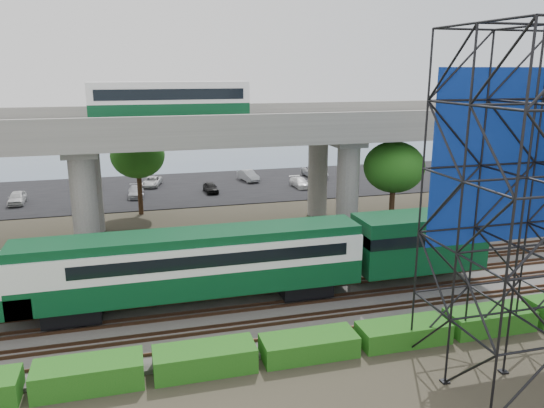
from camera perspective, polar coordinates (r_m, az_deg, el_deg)
name	(u,v)px	position (r m, az deg, el deg)	size (l,w,h in m)	color
ground	(266,318)	(29.88, -0.62, -12.19)	(140.00, 140.00, 0.00)	#474233
ballast_bed	(258,302)	(31.59, -1.55, -10.46)	(90.00, 12.00, 0.20)	slate
service_road	(230,255)	(39.31, -4.49, -5.49)	(90.00, 5.00, 0.08)	black
parking_lot	(192,188)	(61.71, -8.58, 1.73)	(90.00, 18.00, 0.08)	black
harbor_water	(175,158)	(83.23, -10.39, 4.89)	(140.00, 40.00, 0.03)	#495B78
rail_tracks	(258,299)	(31.51, -1.55, -10.16)	(90.00, 9.52, 0.16)	#472D1E
commuter_train	(231,259)	(30.23, -4.44, -5.96)	(29.30, 3.06, 4.30)	black
overpass	(212,135)	(42.68, -6.43, 7.35)	(80.00, 12.00, 12.40)	#9E9B93
hedge_strip	(309,345)	(26.24, 4.02, -14.86)	(34.60, 1.80, 1.20)	#185C15
trees	(157,170)	(42.81, -12.22, 3.55)	(40.94, 16.94, 7.69)	#382314
suv	(142,257)	(38.00, -13.82, -5.51)	(2.11, 4.58, 1.27)	black
parked_cars	(199,182)	(61.58, -7.81, 2.34)	(35.72, 9.36, 1.30)	silver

